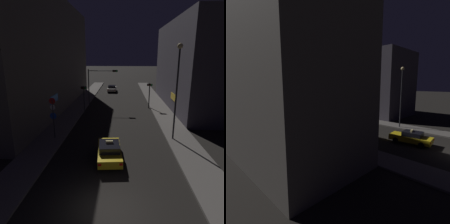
{
  "view_description": "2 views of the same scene",
  "coord_description": "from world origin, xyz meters",
  "views": [
    {
      "loc": [
        0.68,
        -9.47,
        8.12
      ],
      "look_at": [
        -0.44,
        11.65,
        2.32
      ],
      "focal_mm": 33.52,
      "sensor_mm": 36.0,
      "label": 1
    },
    {
      "loc": [
        -19.61,
        -1.93,
        6.67
      ],
      "look_at": [
        -0.15,
        17.5,
        2.27
      ],
      "focal_mm": 28.24,
      "sensor_mm": 36.0,
      "label": 2
    }
  ],
  "objects": [
    {
      "name": "building_facade_left",
      "position": [
        -11.84,
        22.25,
        7.98
      ],
      "size": [
        8.04,
        33.96,
        15.95
      ],
      "color": "#514C47",
      "rests_on": "ground_plane"
    },
    {
      "name": "building_facade_right",
      "position": [
        13.52,
        24.74,
        6.55
      ],
      "size": [
        11.41,
        23.49,
        13.1
      ],
      "color": "#3D3842",
      "rests_on": "ground_plane"
    },
    {
      "name": "sign_pole_left",
      "position": [
        -6.0,
        9.54,
        2.57
      ],
      "size": [
        0.63,
        0.1,
        4.03
      ],
      "color": "#2D2D33",
      "rests_on": "sidewalk_left"
    },
    {
      "name": "sidewalk_right",
      "position": [
        6.44,
        25.3,
        0.08
      ],
      "size": [
        2.84,
        54.6,
        0.17
      ],
      "primitive_type": "cube",
      "color": "#5B5651",
      "rests_on": "ground_plane"
    },
    {
      "name": "traffic_light_overhead",
      "position": [
        -3.09,
        23.43,
        4.28
      ],
      "size": [
        4.67,
        0.42,
        5.97
      ],
      "color": "#2D2D33",
      "rests_on": "ground_plane"
    },
    {
      "name": "far_car",
      "position": [
        -1.83,
        37.85,
        0.73
      ],
      "size": [
        1.86,
        4.47,
        1.42
      ],
      "color": "silver",
      "rests_on": "ground_plane"
    },
    {
      "name": "sidewalk_left",
      "position": [
        -6.44,
        25.3,
        0.08
      ],
      "size": [
        2.84,
        54.6,
        0.17
      ],
      "primitive_type": "cube",
      "color": "#5B5651",
      "rests_on": "ground_plane"
    },
    {
      "name": "taxi",
      "position": [
        -0.33,
        5.73,
        0.74
      ],
      "size": [
        2.22,
        4.6,
        1.62
      ],
      "color": "yellow",
      "rests_on": "ground_plane"
    },
    {
      "name": "traffic_light_left_kerb",
      "position": [
        -4.77,
        19.14,
        2.82
      ],
      "size": [
        0.8,
        0.42,
        3.96
      ],
      "color": "#2D2D33",
      "rests_on": "ground_plane"
    },
    {
      "name": "traffic_light_right_kerb",
      "position": [
        4.77,
        22.72,
        2.8
      ],
      "size": [
        0.8,
        0.42,
        3.93
      ],
      "color": "#2D2D33",
      "rests_on": "ground_plane"
    },
    {
      "name": "street_lamp_near_block",
      "position": [
        5.64,
        9.97,
        6.03
      ],
      "size": [
        0.5,
        0.5,
        8.95
      ],
      "color": "#2D2D33",
      "rests_on": "sidewalk_right"
    }
  ]
}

